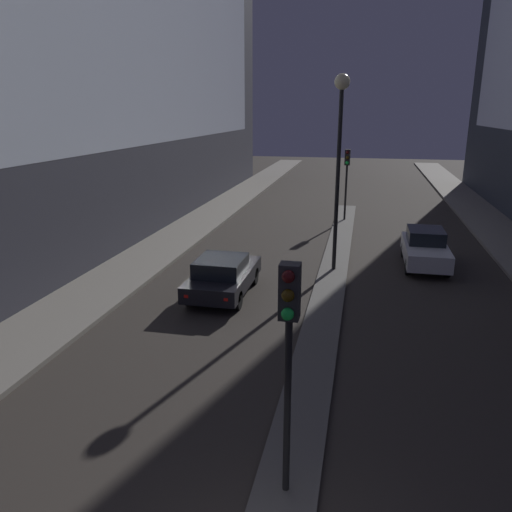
{
  "coord_description": "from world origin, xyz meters",
  "views": [
    {
      "loc": [
        1.01,
        -4.4,
        6.45
      ],
      "look_at": [
        -3.25,
        15.28,
        0.5
      ],
      "focal_mm": 35.0,
      "sensor_mm": 36.0,
      "label": 1
    }
  ],
  "objects_px": {
    "traffic_light_mid": "(347,168)",
    "street_lamp": "(340,131)",
    "traffic_light_near": "(289,330)",
    "car_left_lane": "(223,275)",
    "car_right_lane": "(425,248)"
  },
  "relations": [
    {
      "from": "traffic_light_near",
      "to": "car_left_lane",
      "type": "relative_size",
      "value": 0.98
    },
    {
      "from": "car_left_lane",
      "to": "car_right_lane",
      "type": "xyz_separation_m",
      "value": [
        7.45,
        5.14,
        0.05
      ]
    },
    {
      "from": "street_lamp",
      "to": "car_left_lane",
      "type": "xyz_separation_m",
      "value": [
        -3.72,
        -3.57,
        -4.92
      ]
    },
    {
      "from": "car_right_lane",
      "to": "car_left_lane",
      "type": "bearing_deg",
      "value": -145.39
    },
    {
      "from": "traffic_light_near",
      "to": "street_lamp",
      "type": "relative_size",
      "value": 0.54
    },
    {
      "from": "traffic_light_near",
      "to": "traffic_light_mid",
      "type": "bearing_deg",
      "value": 90.0
    },
    {
      "from": "car_right_lane",
      "to": "street_lamp",
      "type": "bearing_deg",
      "value": -157.19
    },
    {
      "from": "traffic_light_mid",
      "to": "street_lamp",
      "type": "distance_m",
      "value": 10.13
    },
    {
      "from": "traffic_light_near",
      "to": "car_left_lane",
      "type": "bearing_deg",
      "value": 112.07
    },
    {
      "from": "street_lamp",
      "to": "car_left_lane",
      "type": "bearing_deg",
      "value": -136.18
    },
    {
      "from": "street_lamp",
      "to": "traffic_light_mid",
      "type": "bearing_deg",
      "value": 90.0
    },
    {
      "from": "traffic_light_mid",
      "to": "traffic_light_near",
      "type": "bearing_deg",
      "value": -90.0
    },
    {
      "from": "traffic_light_near",
      "to": "car_left_lane",
      "type": "distance_m",
      "value": 10.19
    },
    {
      "from": "car_left_lane",
      "to": "car_right_lane",
      "type": "relative_size",
      "value": 1.01
    },
    {
      "from": "traffic_light_near",
      "to": "car_left_lane",
      "type": "height_order",
      "value": "traffic_light_near"
    }
  ]
}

